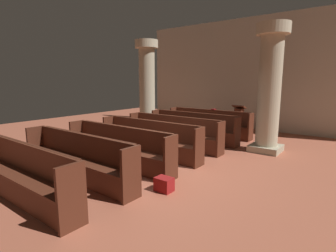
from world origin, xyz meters
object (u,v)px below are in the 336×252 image
object	(u,v)px
hymn_book	(214,109)
pew_row_3	(149,137)
pew_row_5	(77,156)
pew_row_0	(209,122)
pew_row_6	(20,171)
kneeler_box_red	(164,184)
pillar_far_side	(147,85)
pew_row_1	(193,126)
pew_row_2	(173,131)
pillar_aisle_side	(270,87)
lectern	(239,121)
pew_row_4	(118,145)

from	to	relation	value
hymn_book	pew_row_3	bearing A→B (deg)	-91.45
pew_row_5	pew_row_0	bearing A→B (deg)	90.00
pew_row_6	kneeler_box_red	xyz separation A→B (m)	(1.78, 1.74, -0.37)
pillar_far_side	pew_row_1	bearing A→B (deg)	-8.60
pew_row_2	pew_row_6	size ratio (longest dim) A/B	1.00
hymn_book	pew_row_1	bearing A→B (deg)	-93.94
pew_row_1	pew_row_6	bearing A→B (deg)	-90.00
pew_row_2	pillar_aisle_side	bearing A→B (deg)	26.93
pew_row_0	hymn_book	bearing A→B (deg)	63.75
pillar_aisle_side	kneeler_box_red	size ratio (longest dim) A/B	11.02
pillar_far_side	kneeler_box_red	world-z (taller)	pillar_far_side
pew_row_6	pew_row_0	bearing A→B (deg)	90.00
pew_row_5	pew_row_6	xyz separation A→B (m)	(0.00, -1.12, 0.00)
pew_row_0	pew_row_5	world-z (taller)	same
pew_row_1	pillar_far_side	xyz separation A→B (m)	(-2.36, 0.36, 1.34)
lectern	pillar_aisle_side	bearing A→B (deg)	-51.06
pew_row_0	pew_row_1	distance (m)	1.12
lectern	hymn_book	size ratio (longest dim) A/B	5.74
pew_row_4	pew_row_6	distance (m)	2.24
pew_row_3	pew_row_2	bearing A→B (deg)	90.00
pew_row_3	hymn_book	world-z (taller)	hymn_book
pew_row_3	lectern	xyz separation A→B (m)	(0.70, 4.46, -0.04)
pillar_far_side	lectern	distance (m)	3.85
pew_row_5	lectern	size ratio (longest dim) A/B	2.98
pillar_aisle_side	hymn_book	world-z (taller)	pillar_aisle_side
pew_row_0	lectern	world-z (taller)	lectern
pillar_aisle_side	lectern	world-z (taller)	pillar_aisle_side
pew_row_1	pew_row_2	world-z (taller)	same
pew_row_1	pew_row_4	size ratio (longest dim) A/B	1.00
pillar_far_side	lectern	size ratio (longest dim) A/B	3.27
pew_row_3	lectern	distance (m)	4.51
pew_row_6	lectern	distance (m)	7.85
pew_row_5	lectern	bearing A→B (deg)	84.00
pew_row_4	pillar_far_side	bearing A→B (deg)	122.45
pew_row_2	kneeler_box_red	bearing A→B (deg)	-56.92
pew_row_2	pew_row_6	distance (m)	4.48
pew_row_6	pew_row_1	bearing A→B (deg)	90.00
pew_row_3	pew_row_5	size ratio (longest dim) A/B	1.00
pew_row_1	pew_row_6	size ratio (longest dim) A/B	1.00
pew_row_6	pillar_far_side	world-z (taller)	pillar_far_side
pew_row_0	hymn_book	world-z (taller)	hymn_book
pew_row_4	pew_row_5	xyz separation A→B (m)	(0.00, -1.12, 0.00)
pew_row_3	pew_row_4	world-z (taller)	same
pew_row_6	pillar_far_side	xyz separation A→B (m)	(-2.36, 5.95, 1.34)
pew_row_2	pillar_aisle_side	distance (m)	3.02
pew_row_0	hymn_book	size ratio (longest dim) A/B	17.13
pillar_far_side	pew_row_0	bearing A→B (deg)	17.88
lectern	pillar_far_side	bearing A→B (deg)	-148.71
pew_row_4	kneeler_box_red	world-z (taller)	pew_row_4
lectern	pew_row_2	bearing A→B (deg)	-101.90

